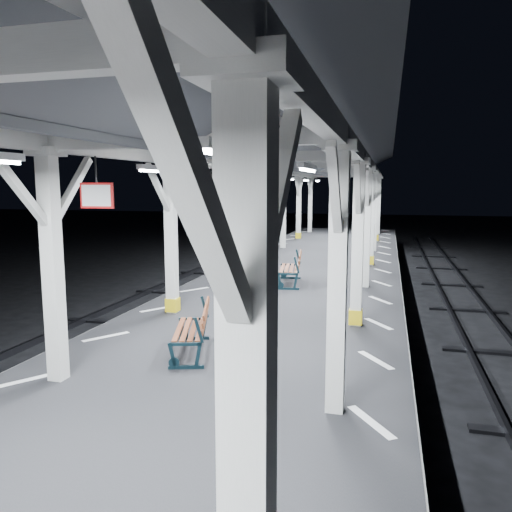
% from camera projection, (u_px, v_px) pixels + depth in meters
% --- Properties ---
extents(ground, '(120.00, 120.00, 0.00)m').
position_uv_depth(ground, '(232.00, 402.00, 8.82)').
color(ground, black).
rests_on(ground, ground).
extents(platform, '(6.00, 50.00, 1.00)m').
position_uv_depth(platform, '(231.00, 375.00, 8.75)').
color(platform, black).
rests_on(platform, ground).
extents(hazard_stripes_left, '(1.00, 48.00, 0.01)m').
position_uv_depth(hazard_stripes_left, '(106.00, 337.00, 9.30)').
color(hazard_stripes_left, silver).
rests_on(hazard_stripes_left, platform).
extents(hazard_stripes_right, '(1.00, 48.00, 0.01)m').
position_uv_depth(hazard_stripes_right, '(376.00, 360.00, 8.06)').
color(hazard_stripes_right, silver).
rests_on(hazard_stripes_right, platform).
extents(canopy, '(5.40, 49.00, 4.65)m').
position_uv_depth(canopy, '(229.00, 139.00, 8.17)').
color(canopy, silver).
rests_on(canopy, platform).
extents(bench_mid, '(0.98, 1.63, 0.83)m').
position_uv_depth(bench_mid, '(195.00, 328.00, 8.35)').
color(bench_mid, black).
rests_on(bench_mid, platform).
extents(bench_far, '(0.87, 1.77, 0.92)m').
position_uv_depth(bench_far, '(293.00, 267.00, 14.22)').
color(bench_far, black).
rests_on(bench_far, platform).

